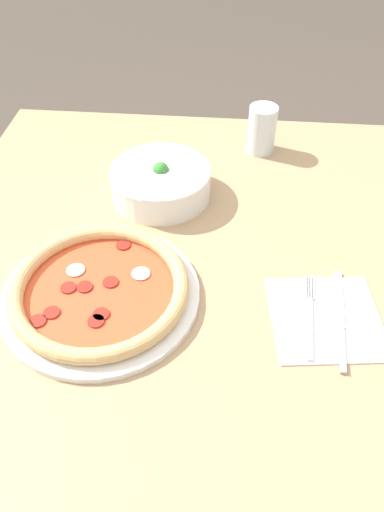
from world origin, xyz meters
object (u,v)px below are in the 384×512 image
(bowl, at_px, (160,181))
(fork, at_px, (310,316))
(knife, at_px, (340,322))
(pizza, at_px, (100,290))
(glass, at_px, (262,129))

(bowl, distance_m, fork, 0.41)
(knife, bearing_deg, pizza, 91.19)
(bowl, height_order, knife, bowl)
(glass, bearing_deg, pizza, -119.28)
(fork, xyz_separation_m, knife, (0.05, -0.01, -0.00))
(pizza, bearing_deg, fork, -2.28)
(knife, height_order, glass, glass)
(bowl, height_order, fork, bowl)
(bowl, bearing_deg, fork, -46.92)
(pizza, relative_size, bowl, 1.62)
(pizza, xyz_separation_m, fork, (0.34, -0.01, -0.01))
(bowl, relative_size, glass, 1.90)
(knife, distance_m, glass, 0.51)
(fork, bearing_deg, knife, -94.31)
(bowl, relative_size, fork, 1.16)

